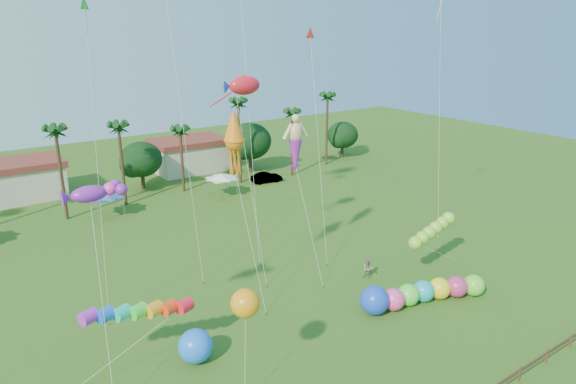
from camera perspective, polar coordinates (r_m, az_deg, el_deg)
ground at (r=35.01m, az=9.95°, el=-18.46°), size 160.00×160.00×0.00m
tree_line at (r=69.79m, az=-13.77°, el=3.87°), size 69.46×8.91×11.00m
buildings_row at (r=73.96m, az=-20.16°, el=2.24°), size 35.00×7.00×4.00m
tent_row at (r=60.33m, az=-19.38°, el=-0.34°), size 31.00×4.00×0.60m
car_b at (r=70.99m, az=-2.39°, el=1.63°), size 4.43×2.06×1.40m
spectator_b at (r=44.83m, az=8.88°, el=-8.43°), size 0.99×1.07×1.76m
caterpillar_inflatable at (r=41.71m, az=14.28°, el=-10.84°), size 10.72×4.79×2.22m
blue_ball at (r=34.79m, az=-10.24°, el=-16.49°), size 2.23×2.23×2.23m
rainbow_tube at (r=33.78m, az=-14.06°, el=-12.99°), size 8.92×2.06×4.02m
green_worm at (r=44.33m, az=13.96°, el=-5.52°), size 9.24×1.19×4.07m
orange_ball_kite at (r=28.84m, az=-4.76°, el=-12.22°), size 1.94×1.94×6.99m
merman_kite at (r=43.23m, az=0.83°, el=5.09°), size 2.07×5.56×13.32m
fish_kite at (r=42.67m, az=-4.84°, el=11.71°), size 4.33×5.89×16.90m
squid_kite at (r=37.79m, az=-5.98°, el=5.56°), size 2.05×4.82×14.80m
lobster_kite at (r=31.10m, az=-21.21°, el=-0.22°), size 3.61×5.38×12.27m
delta_kite_red at (r=46.86m, az=2.52°, el=16.71°), size 2.19×5.22×20.59m
delta_kite_green at (r=39.16m, az=-21.62°, el=18.18°), size 2.44×4.57×22.63m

